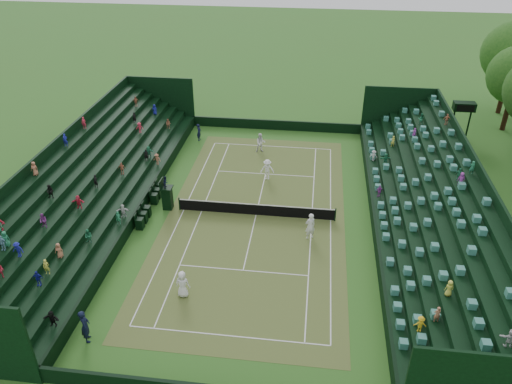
{
  "coord_description": "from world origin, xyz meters",
  "views": [
    {
      "loc": [
        3.93,
        -30.61,
        20.35
      ],
      "look_at": [
        0.0,
        0.0,
        2.0
      ],
      "focal_mm": 35.0,
      "sensor_mm": 36.0,
      "label": 1
    }
  ],
  "objects_px": {
    "player_near_east": "(310,226)",
    "player_far_east": "(267,169)",
    "player_near_west": "(183,284)",
    "umpire_chair": "(167,195)",
    "player_far_west": "(261,143)",
    "tennis_net": "(256,209)"
  },
  "relations": [
    {
      "from": "player_near_west",
      "to": "player_far_west",
      "type": "bearing_deg",
      "value": -92.4
    },
    {
      "from": "umpire_chair",
      "to": "player_near_east",
      "type": "height_order",
      "value": "umpire_chair"
    },
    {
      "from": "player_near_east",
      "to": "player_far_east",
      "type": "height_order",
      "value": "player_near_east"
    },
    {
      "from": "player_near_east",
      "to": "player_far_east",
      "type": "relative_size",
      "value": 1.12
    },
    {
      "from": "tennis_net",
      "to": "player_far_east",
      "type": "distance_m",
      "value": 5.61
    },
    {
      "from": "player_near_east",
      "to": "player_far_east",
      "type": "bearing_deg",
      "value": -92.63
    },
    {
      "from": "umpire_chair",
      "to": "player_near_west",
      "type": "distance_m",
      "value": 9.89
    },
    {
      "from": "tennis_net",
      "to": "umpire_chair",
      "type": "distance_m",
      "value": 6.75
    },
    {
      "from": "tennis_net",
      "to": "player_near_east",
      "type": "height_order",
      "value": "player_near_east"
    },
    {
      "from": "player_far_east",
      "to": "player_near_west",
      "type": "bearing_deg",
      "value": -106.66
    },
    {
      "from": "umpire_chair",
      "to": "player_near_east",
      "type": "distance_m",
      "value": 11.03
    },
    {
      "from": "tennis_net",
      "to": "player_near_west",
      "type": "bearing_deg",
      "value": -109.09
    },
    {
      "from": "umpire_chair",
      "to": "player_near_west",
      "type": "height_order",
      "value": "umpire_chair"
    },
    {
      "from": "player_near_west",
      "to": "player_far_east",
      "type": "height_order",
      "value": "player_far_east"
    },
    {
      "from": "umpire_chair",
      "to": "player_far_west",
      "type": "bearing_deg",
      "value": 61.24
    },
    {
      "from": "player_near_west",
      "to": "player_far_east",
      "type": "distance_m",
      "value": 15.09
    },
    {
      "from": "umpire_chair",
      "to": "player_near_west",
      "type": "xyz_separation_m",
      "value": [
        3.57,
        -9.22,
        -0.29
      ]
    },
    {
      "from": "player_near_east",
      "to": "player_far_west",
      "type": "relative_size",
      "value": 1.1
    },
    {
      "from": "tennis_net",
      "to": "player_far_west",
      "type": "distance_m",
      "value": 10.7
    },
    {
      "from": "player_far_west",
      "to": "player_far_east",
      "type": "distance_m",
      "value": 5.19
    },
    {
      "from": "player_near_east",
      "to": "tennis_net",
      "type": "bearing_deg",
      "value": -58.65
    },
    {
      "from": "tennis_net",
      "to": "player_near_west",
      "type": "height_order",
      "value": "player_near_west"
    }
  ]
}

